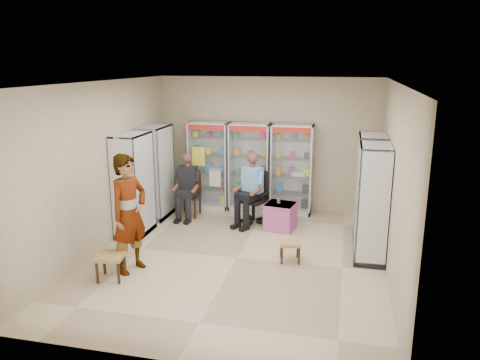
% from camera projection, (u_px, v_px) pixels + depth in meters
% --- Properties ---
extents(floor, '(6.00, 6.00, 0.00)m').
position_uv_depth(floor, '(237.00, 258.00, 8.16)').
color(floor, tan).
rests_on(floor, ground).
extents(room_shell, '(5.02, 6.02, 3.01)m').
position_uv_depth(room_shell, '(237.00, 147.00, 7.67)').
color(room_shell, tan).
rests_on(room_shell, ground).
extents(cabinet_back_left, '(0.90, 0.50, 2.00)m').
position_uv_depth(cabinet_back_left, '(210.00, 165.00, 10.78)').
color(cabinet_back_left, '#9FA0A6').
rests_on(cabinet_back_left, floor).
extents(cabinet_back_mid, '(0.90, 0.50, 2.00)m').
position_uv_depth(cabinet_back_mid, '(250.00, 167.00, 10.57)').
color(cabinet_back_mid, '#BABEC2').
rests_on(cabinet_back_mid, floor).
extents(cabinet_back_right, '(0.90, 0.50, 2.00)m').
position_uv_depth(cabinet_back_right, '(292.00, 169.00, 10.36)').
color(cabinet_back_right, '#A7ABAE').
rests_on(cabinet_back_right, floor).
extents(cabinet_right_far, '(0.90, 0.50, 2.00)m').
position_uv_depth(cabinet_right_far, '(370.00, 187.00, 8.94)').
color(cabinet_right_far, silver).
rests_on(cabinet_right_far, floor).
extents(cabinet_right_near, '(0.90, 0.50, 2.00)m').
position_uv_depth(cabinet_right_near, '(372.00, 203.00, 7.90)').
color(cabinet_right_near, '#A5A9AC').
rests_on(cabinet_right_near, floor).
extents(cabinet_left_far, '(0.90, 0.50, 2.00)m').
position_uv_depth(cabinet_left_far, '(156.00, 172.00, 10.10)').
color(cabinet_left_far, '#A7AAAE').
rests_on(cabinet_left_far, floor).
extents(cabinet_left_near, '(0.90, 0.50, 2.00)m').
position_uv_depth(cabinet_left_near, '(134.00, 185.00, 9.06)').
color(cabinet_left_near, silver).
rests_on(cabinet_left_near, floor).
extents(wooden_chair, '(0.42, 0.42, 0.94)m').
position_uv_depth(wooden_chair, '(190.00, 195.00, 10.27)').
color(wooden_chair, black).
rests_on(wooden_chair, floor).
extents(seated_customer, '(0.44, 0.60, 1.34)m').
position_uv_depth(seated_customer, '(189.00, 187.00, 10.17)').
color(seated_customer, black).
rests_on(seated_customer, floor).
extents(office_chair, '(0.81, 0.81, 1.11)m').
position_uv_depth(office_chair, '(253.00, 197.00, 9.80)').
color(office_chair, black).
rests_on(office_chair, floor).
extents(seated_shopkeeper, '(0.70, 0.78, 1.42)m').
position_uv_depth(seated_shopkeeper, '(253.00, 191.00, 9.71)').
color(seated_shopkeeper, '#6DABD8').
rests_on(seated_shopkeeper, floor).
extents(pink_trunk, '(0.65, 0.63, 0.54)m').
position_uv_depth(pink_trunk, '(280.00, 216.00, 9.49)').
color(pink_trunk, '#B84981').
rests_on(pink_trunk, floor).
extents(tea_glass, '(0.07, 0.07, 0.10)m').
position_uv_depth(tea_glass, '(279.00, 201.00, 9.46)').
color(tea_glass, '#5A2D07').
rests_on(tea_glass, pink_trunk).
extents(woven_stool_a, '(0.42, 0.42, 0.36)m').
position_uv_depth(woven_stool_a, '(290.00, 251.00, 7.99)').
color(woven_stool_a, '#B07E4A').
rests_on(woven_stool_a, floor).
extents(woven_stool_b, '(0.48, 0.48, 0.42)m').
position_uv_depth(woven_stool_b, '(111.00, 267.00, 7.33)').
color(woven_stool_b, '#A47F45').
rests_on(woven_stool_b, floor).
extents(standing_man, '(0.68, 0.82, 1.94)m').
position_uv_depth(standing_man, '(129.00, 214.00, 7.46)').
color(standing_man, '#97979A').
rests_on(standing_man, floor).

